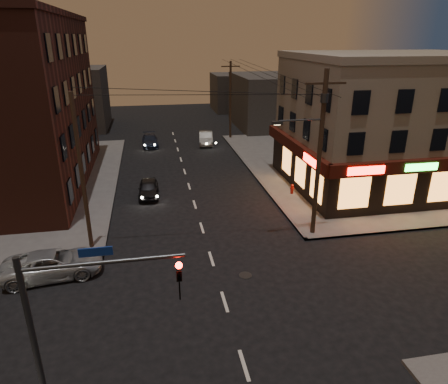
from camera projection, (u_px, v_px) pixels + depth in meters
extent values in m
plane|color=black|center=(225.00, 302.00, 18.95)|extent=(120.00, 120.00, 0.00)
cube|color=#514F4C|center=(367.00, 163.00, 39.43)|extent=(24.00, 28.00, 0.15)
cube|color=gray|center=(388.00, 124.00, 32.20)|extent=(15.00, 12.00, 10.00)
cube|color=gray|center=(398.00, 56.00, 30.30)|extent=(15.20, 12.20, 0.50)
cube|color=black|center=(428.00, 188.00, 27.95)|extent=(15.12, 0.25, 3.40)
cube|color=black|center=(297.00, 169.00, 32.11)|extent=(0.25, 12.12, 3.40)
cube|color=#3C1109|center=(436.00, 165.00, 27.03)|extent=(15.60, 0.50, 0.90)
cube|color=#3C1109|center=(295.00, 147.00, 31.41)|extent=(0.50, 12.60, 0.90)
cube|color=#FF140C|center=(366.00, 171.00, 25.86)|extent=(2.60, 0.06, 0.55)
cube|color=#26FF3F|center=(422.00, 167.00, 26.55)|extent=(2.40, 0.06, 0.50)
cube|color=#FF140C|center=(311.00, 161.00, 27.88)|extent=(0.06, 2.60, 0.55)
cube|color=orange|center=(422.00, 188.00, 27.68)|extent=(12.40, 0.08, 2.20)
cube|color=orange|center=(300.00, 171.00, 31.14)|extent=(0.08, 8.40, 2.20)
cube|color=#3F3D3A|center=(273.00, 101.00, 54.89)|extent=(10.00, 12.00, 7.00)
cube|color=#3F3D3A|center=(72.00, 98.00, 53.70)|extent=(9.00, 10.00, 8.00)
cube|color=#3F3D3A|center=(237.00, 92.00, 67.54)|extent=(8.00, 8.00, 6.00)
cylinder|color=#382619|center=(319.00, 156.00, 23.56)|extent=(0.28, 0.28, 10.00)
cube|color=#382619|center=(326.00, 83.00, 22.04)|extent=(2.40, 0.12, 0.12)
cylinder|color=#333538|center=(324.00, 98.00, 22.33)|extent=(0.44, 0.44, 0.50)
cylinder|color=#333538|center=(301.00, 120.00, 22.54)|extent=(2.60, 0.10, 0.10)
cube|color=#333538|center=(277.00, 123.00, 22.33)|extent=(0.60, 0.25, 0.18)
cube|color=#FFD88C|center=(277.00, 125.00, 22.37)|extent=(0.35, 0.15, 0.04)
cylinder|color=#382619|center=(230.00, 100.00, 47.73)|extent=(0.26, 0.26, 9.00)
cylinder|color=#382619|center=(82.00, 174.00, 22.03)|extent=(0.24, 0.24, 9.00)
cylinder|color=#333538|center=(37.00, 354.00, 11.52)|extent=(0.18, 0.18, 6.40)
cylinder|color=#333538|center=(105.00, 262.00, 10.88)|extent=(4.40, 0.12, 0.12)
imported|color=black|center=(179.00, 271.00, 11.41)|extent=(0.16, 0.20, 1.00)
sphere|color=#FF0C05|center=(179.00, 265.00, 11.21)|extent=(0.20, 0.20, 0.20)
cube|color=navy|center=(96.00, 252.00, 10.72)|extent=(0.90, 0.05, 0.25)
imported|color=#9A9FA3|center=(53.00, 264.00, 20.79)|extent=(5.23, 2.90, 1.38)
imported|color=black|center=(148.00, 188.00, 31.29)|extent=(1.65, 3.84, 1.29)
imported|color=slate|center=(206.00, 138.00, 46.50)|extent=(2.07, 4.57, 1.46)
imported|color=#1B2336|center=(150.00, 140.00, 45.84)|extent=(1.89, 4.40, 1.26)
cylinder|color=maroon|center=(292.00, 190.00, 31.53)|extent=(0.23, 0.23, 0.62)
sphere|color=maroon|center=(292.00, 186.00, 31.41)|extent=(0.25, 0.25, 0.25)
cylinder|color=maroon|center=(292.00, 188.00, 31.48)|extent=(0.33, 0.13, 0.12)
cylinder|color=maroon|center=(292.00, 188.00, 31.48)|extent=(0.13, 0.33, 0.12)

